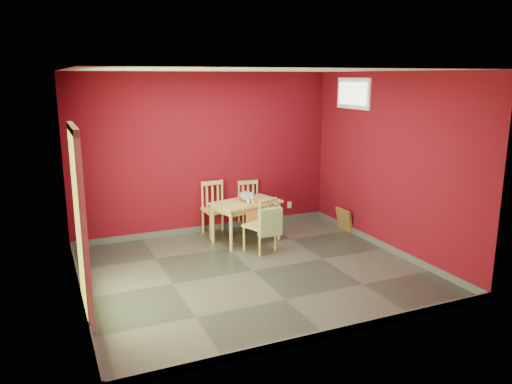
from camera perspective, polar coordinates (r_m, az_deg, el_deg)
name	(u,v)px	position (r m, az deg, el deg)	size (l,w,h in m)	color
ground	(253,271)	(6.99, -0.40, -8.98)	(4.50, 4.50, 0.00)	#2D342D
room_shell	(253,267)	(6.97, -0.40, -8.60)	(4.50, 4.50, 4.50)	#550813
doorway	(79,218)	(5.76, -19.59, -2.81)	(0.06, 1.01, 2.13)	#B7D838
window	(353,93)	(8.44, 11.06, 11.00)	(0.05, 0.90, 0.50)	white
outlet_plate	(289,205)	(9.25, 3.83, -1.47)	(0.08, 0.01, 0.12)	silver
dining_table	(246,207)	(8.03, -1.12, -1.67)	(1.17, 0.85, 0.66)	tan
table_runner	(249,206)	(7.93, -0.85, -1.57)	(0.41, 0.64, 0.30)	#BB6D30
chair_far_left	(216,208)	(8.44, -4.64, -1.80)	(0.44, 0.44, 0.90)	tan
chair_far_right	(250,205)	(8.75, -0.70, -1.45)	(0.44, 0.44, 0.84)	tan
chair_near	(262,224)	(7.58, 0.65, -3.71)	(0.51, 0.51, 0.85)	tan
tote_bag	(270,222)	(7.40, 1.63, -3.44)	(0.35, 0.20, 0.49)	#728857
cat	(247,194)	(8.02, -1.08, -0.29)	(0.23, 0.43, 0.22)	slate
picture_frame	(344,220)	(8.80, 10.06, -3.15)	(0.14, 0.39, 0.39)	brown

